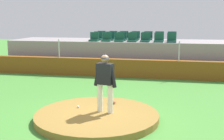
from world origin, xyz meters
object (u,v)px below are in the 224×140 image
at_px(pitcher, 105,79).
at_px(stadium_chair_1, 107,39).
at_px(stadium_chair_0, 94,38).
at_px(stadium_chair_9, 122,38).
at_px(baseball, 78,107).
at_px(stadium_chair_10, 134,38).
at_px(stadium_chair_7, 98,37).
at_px(stadium_chair_18, 148,37).
at_px(stadium_chair_12, 159,38).
at_px(stadium_chair_3, 132,39).
at_px(stadium_chair_4, 145,39).
at_px(stadium_chair_16, 124,37).
at_px(stadium_chair_2, 119,39).
at_px(stadium_chair_20, 172,38).
at_px(stadium_chair_6, 172,40).
at_px(stadium_chair_19, 159,37).
at_px(stadium_chair_8, 110,38).
at_px(stadium_chair_5, 159,39).
at_px(stadium_chair_13, 172,38).
at_px(fielding_glove, 112,102).
at_px(stadium_chair_15, 113,37).
at_px(stadium_chair_14, 101,37).
at_px(stadium_chair_11, 146,38).
at_px(stadium_chair_17, 136,37).

xyz_separation_m(pitcher, stadium_chair_1, (-1.65, 7.65, 0.63)).
bearing_deg(stadium_chair_0, stadium_chair_9, -150.02).
xyz_separation_m(baseball, stadium_chair_10, (0.69, 8.17, 1.62)).
xyz_separation_m(stadium_chair_0, stadium_chair_7, (0.00, 0.85, 0.00)).
distance_m(stadium_chair_0, stadium_chair_9, 1.66).
bearing_deg(stadium_chair_18, stadium_chair_9, 30.96).
bearing_deg(stadium_chair_12, stadium_chair_3, 29.84).
height_order(stadium_chair_0, stadium_chair_7, same).
xyz_separation_m(stadium_chair_0, stadium_chair_3, (2.12, 0.02, 0.00)).
height_order(stadium_chair_4, stadium_chair_16, same).
xyz_separation_m(stadium_chair_2, stadium_chair_18, (1.43, 1.69, 0.00)).
bearing_deg(stadium_chair_4, stadium_chair_7, -16.23).
relative_size(stadium_chair_16, stadium_chair_20, 1.00).
relative_size(stadium_chair_6, stadium_chair_16, 1.00).
relative_size(pitcher, stadium_chair_0, 3.51).
bearing_deg(stadium_chair_19, stadium_chair_6, 113.22).
bearing_deg(stadium_chair_8, stadium_chair_4, 159.16).
relative_size(baseball, stadium_chair_5, 0.15).
bearing_deg(stadium_chair_7, stadium_chair_5, 166.80).
height_order(stadium_chair_9, stadium_chair_13, same).
relative_size(pitcher, fielding_glove, 5.86).
distance_m(baseball, stadium_chair_15, 9.18).
bearing_deg(stadium_chair_2, stadium_chair_6, 179.91).
distance_m(stadium_chair_16, stadium_chair_19, 2.10).
relative_size(stadium_chair_8, stadium_chair_18, 1.00).
bearing_deg(stadium_chair_13, stadium_chair_14, -10.84).
relative_size(stadium_chair_4, stadium_chair_13, 1.00).
height_order(stadium_chair_11, stadium_chair_16, same).
height_order(stadium_chair_6, stadium_chair_14, same).
distance_m(pitcher, stadium_chair_7, 8.81).
distance_m(fielding_glove, stadium_chair_14, 8.82).
xyz_separation_m(stadium_chair_10, stadium_chair_19, (1.40, 0.83, 0.00)).
height_order(stadium_chair_10, stadium_chair_12, same).
distance_m(pitcher, baseball, 1.38).
height_order(fielding_glove, stadium_chair_18, stadium_chair_18).
distance_m(stadium_chair_9, stadium_chair_15, 1.08).
bearing_deg(pitcher, stadium_chair_2, 112.64).
relative_size(stadium_chair_2, stadium_chair_17, 1.00).
relative_size(stadium_chair_3, stadium_chair_10, 1.00).
bearing_deg(stadium_chair_11, stadium_chair_17, -51.06).
distance_m(stadium_chair_5, stadium_chair_10, 1.64).
relative_size(stadium_chair_2, stadium_chair_11, 1.00).
bearing_deg(pitcher, stadium_chair_20, 94.22).
height_order(stadium_chair_6, stadium_chair_8, same).
height_order(stadium_chair_8, stadium_chair_18, same).
xyz_separation_m(stadium_chair_8, stadium_chair_13, (3.49, 0.03, 0.00)).
relative_size(stadium_chair_11, stadium_chair_19, 1.00).
xyz_separation_m(stadium_chair_1, stadium_chair_20, (3.54, 1.62, 0.00)).
xyz_separation_m(stadium_chair_2, stadium_chair_8, (-0.70, 0.84, 0.00)).
relative_size(stadium_chair_1, stadium_chair_20, 1.00).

